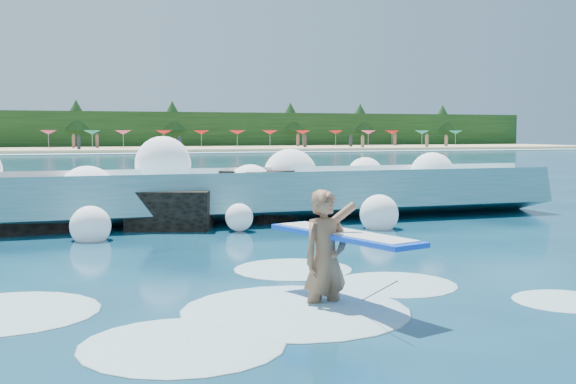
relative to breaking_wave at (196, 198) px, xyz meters
name	(u,v)px	position (x,y,z in m)	size (l,w,h in m)	color
ground	(240,282)	(-0.99, -7.74, -0.59)	(200.00, 200.00, 0.00)	#082941
beach	(59,150)	(-0.99, 70.26, -0.39)	(140.00, 20.00, 0.40)	tan
wet_band	(63,154)	(-0.99, 59.26, -0.55)	(140.00, 5.00, 0.08)	silver
treeline	(56,130)	(-0.99, 80.26, 1.91)	(140.00, 4.00, 5.00)	black
breaking_wave	(196,198)	(0.00, 0.00, 0.00)	(19.77, 3.01, 1.70)	teal
rock_cluster	(150,205)	(-1.22, -0.26, -0.11)	(8.57, 3.58, 1.52)	black
surfer_with_board	(330,255)	(-0.28, -9.61, 0.10)	(1.30, 3.02, 1.88)	#8D5E42
wave_spray	(199,181)	(0.05, -0.14, 0.45)	(15.03, 4.44, 2.34)	white
surf_foam	(248,306)	(-1.30, -9.25, -0.59)	(9.14, 5.84, 0.15)	silver
beach_umbrellas	(60,132)	(-0.81, 72.04, 1.66)	(113.16, 6.82, 0.50)	#D53E74
beachgoers	(50,142)	(-2.06, 69.47, 0.55)	(96.52, 11.55, 1.62)	#3F332D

